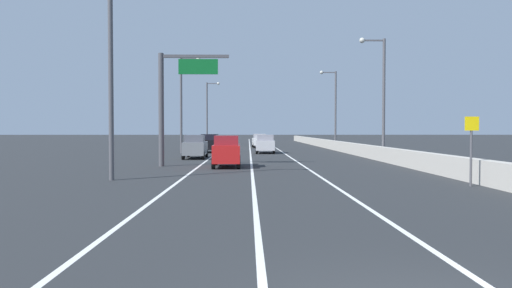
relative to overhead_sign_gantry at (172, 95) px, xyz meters
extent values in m
plane|color=#26282B|center=(7.26, 38.21, -4.73)|extent=(320.00, 320.00, 0.00)
cube|color=silver|center=(1.76, 29.21, -4.73)|extent=(0.16, 130.00, 0.00)
cube|color=silver|center=(5.26, 29.21, -4.73)|extent=(0.16, 130.00, 0.00)
cube|color=silver|center=(8.76, 29.21, -4.73)|extent=(0.16, 130.00, 0.00)
cube|color=#B2ADA3|center=(15.50, 14.21, -4.18)|extent=(0.60, 120.00, 1.10)
cylinder|color=#47474C|center=(-0.74, 0.02, -0.98)|extent=(0.36, 0.36, 7.50)
cube|color=#47474C|center=(1.51, 0.02, 2.57)|extent=(4.50, 0.20, 0.20)
cube|color=#0C5923|center=(1.73, -0.10, 1.87)|extent=(2.60, 0.10, 1.00)
cylinder|color=#4C4C51|center=(14.60, -11.52, -3.53)|extent=(0.10, 0.10, 2.40)
cube|color=yellow|center=(14.60, -11.56, -2.03)|extent=(0.60, 0.04, 0.60)
cylinder|color=#4C4C51|center=(16.07, 6.95, 0.18)|extent=(0.24, 0.24, 9.82)
cube|color=#4C4C51|center=(15.17, 6.95, 4.95)|extent=(1.80, 0.12, 0.12)
sphere|color=beige|center=(14.27, 6.95, 4.95)|extent=(0.44, 0.44, 0.44)
cylinder|color=#4C4C51|center=(16.11, 28.63, 0.18)|extent=(0.24, 0.24, 9.82)
cube|color=#4C4C51|center=(15.21, 28.63, 4.95)|extent=(1.80, 0.12, 0.12)
sphere|color=beige|center=(14.31, 28.63, 4.95)|extent=(0.44, 0.44, 0.44)
cylinder|color=#4C4C51|center=(-1.56, -8.73, 0.18)|extent=(0.24, 0.24, 9.82)
cylinder|color=#4C4C51|center=(-1.84, 17.29, 0.18)|extent=(0.24, 0.24, 9.82)
cube|color=#4C4C51|center=(-0.94, 17.29, 4.95)|extent=(1.80, 0.12, 0.12)
sphere|color=beige|center=(-0.04, 17.29, 4.95)|extent=(0.44, 0.44, 0.44)
cylinder|color=#4C4C51|center=(-1.44, 43.31, 0.18)|extent=(0.24, 0.24, 9.82)
cube|color=#4C4C51|center=(-0.54, 43.31, 4.95)|extent=(1.80, 0.12, 0.12)
sphere|color=beige|center=(0.36, 43.31, 4.95)|extent=(0.44, 0.44, 0.44)
cube|color=white|center=(6.55, 33.31, -3.92)|extent=(1.97, 4.66, 0.94)
cube|color=#96969E|center=(6.57, 32.85, -3.15)|extent=(1.66, 2.13, 0.60)
cylinder|color=black|center=(5.66, 35.13, -4.39)|extent=(0.25, 0.69, 0.68)
cylinder|color=black|center=(7.30, 35.19, -4.39)|extent=(0.25, 0.69, 0.68)
cylinder|color=black|center=(5.80, 31.43, -4.39)|extent=(0.25, 0.69, 0.68)
cylinder|color=black|center=(7.44, 31.49, -4.39)|extent=(0.25, 0.69, 0.68)
cube|color=slate|center=(0.54, 8.84, -3.86)|extent=(1.83, 4.73, 1.05)
cube|color=#4D505A|center=(0.55, 8.37, -3.03)|extent=(1.58, 2.14, 0.60)
cylinder|color=black|center=(-0.29, 10.73, -4.39)|extent=(0.23, 0.68, 0.68)
cylinder|color=black|center=(1.32, 10.76, -4.39)|extent=(0.23, 0.68, 0.68)
cylinder|color=black|center=(-0.24, 6.93, -4.39)|extent=(0.23, 0.68, 0.68)
cylinder|color=black|center=(1.37, 6.95, -4.39)|extent=(0.23, 0.68, 0.68)
cube|color=#B7B7BC|center=(6.83, 17.91, -3.90)|extent=(2.06, 4.83, 0.98)
cube|color=gray|center=(6.81, 17.43, -3.11)|extent=(1.74, 2.21, 0.60)
cylinder|color=black|center=(6.04, 19.87, -4.39)|extent=(0.25, 0.69, 0.68)
cylinder|color=black|center=(7.76, 19.81, -4.39)|extent=(0.25, 0.69, 0.68)
cylinder|color=black|center=(5.90, 16.01, -4.39)|extent=(0.25, 0.69, 0.68)
cylinder|color=black|center=(7.62, 15.94, -4.39)|extent=(0.25, 0.69, 0.68)
cube|color=red|center=(3.63, -0.68, -3.83)|extent=(1.80, 4.26, 1.12)
cube|color=maroon|center=(3.64, -1.10, -2.97)|extent=(1.55, 1.93, 0.60)
cylinder|color=black|center=(2.82, 0.97, -4.39)|extent=(0.23, 0.68, 0.68)
cylinder|color=black|center=(4.38, 1.00, -4.39)|extent=(0.23, 0.68, 0.68)
cylinder|color=black|center=(2.88, -2.36, -4.39)|extent=(0.23, 0.68, 0.68)
cylinder|color=black|center=(4.44, -2.33, -4.39)|extent=(0.23, 0.68, 0.68)
cube|color=black|center=(0.94, 19.78, -3.88)|extent=(2.02, 4.76, 1.02)
cube|color=black|center=(0.92, 19.31, -3.06)|extent=(1.71, 2.17, 0.60)
cylinder|color=black|center=(0.15, 21.71, -4.39)|extent=(0.24, 0.69, 0.68)
cylinder|color=black|center=(1.85, 21.65, -4.39)|extent=(0.24, 0.69, 0.68)
cylinder|color=black|center=(0.03, 17.91, -4.39)|extent=(0.24, 0.69, 0.68)
cylinder|color=black|center=(1.73, 17.86, -4.39)|extent=(0.24, 0.69, 0.68)
camera|label=1|loc=(5.03, -31.83, -2.29)|focal=33.55mm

